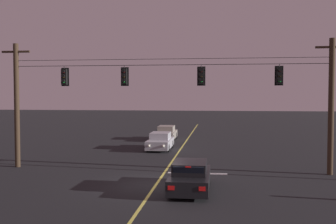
{
  "coord_description": "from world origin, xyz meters",
  "views": [
    {
      "loc": [
        3.06,
        -19.18,
        4.51
      ],
      "look_at": [
        0.0,
        4.67,
        3.44
      ],
      "focal_mm": 41.87,
      "sensor_mm": 36.0,
      "label": 1
    }
  ],
  "objects_px": {
    "traffic_light_leftmost": "(64,77)",
    "car_oncoming_lead": "(160,141)",
    "traffic_light_centre": "(201,76)",
    "car_waiting_near_lane": "(190,177)",
    "car_oncoming_trailing": "(166,133)",
    "traffic_light_right_inner": "(279,75)",
    "traffic_light_left_inner": "(124,76)"
  },
  "relations": [
    {
      "from": "traffic_light_leftmost",
      "to": "car_oncoming_lead",
      "type": "relative_size",
      "value": 0.28
    },
    {
      "from": "traffic_light_leftmost",
      "to": "traffic_light_centre",
      "type": "bearing_deg",
      "value": 0.0
    },
    {
      "from": "traffic_light_centre",
      "to": "car_waiting_near_lane",
      "type": "distance_m",
      "value": 6.77
    },
    {
      "from": "car_oncoming_lead",
      "to": "car_oncoming_trailing",
      "type": "distance_m",
      "value": 6.82
    },
    {
      "from": "traffic_light_centre",
      "to": "car_oncoming_lead",
      "type": "distance_m",
      "value": 10.81
    },
    {
      "from": "car_waiting_near_lane",
      "to": "car_oncoming_trailing",
      "type": "height_order",
      "value": "same"
    },
    {
      "from": "car_waiting_near_lane",
      "to": "car_oncoming_trailing",
      "type": "xyz_separation_m",
      "value": [
        -3.83,
        20.29,
        -0.0
      ]
    },
    {
      "from": "traffic_light_right_inner",
      "to": "car_waiting_near_lane",
      "type": "xyz_separation_m",
      "value": [
        -4.72,
        -4.62,
        -4.94
      ]
    },
    {
      "from": "traffic_light_left_inner",
      "to": "car_waiting_near_lane",
      "type": "xyz_separation_m",
      "value": [
        4.28,
        -4.62,
        -4.94
      ]
    },
    {
      "from": "traffic_light_right_inner",
      "to": "car_oncoming_lead",
      "type": "relative_size",
      "value": 0.28
    },
    {
      "from": "car_waiting_near_lane",
      "to": "car_oncoming_trailing",
      "type": "bearing_deg",
      "value": 100.7
    },
    {
      "from": "traffic_light_right_inner",
      "to": "car_waiting_near_lane",
      "type": "height_order",
      "value": "traffic_light_right_inner"
    },
    {
      "from": "traffic_light_centre",
      "to": "car_waiting_near_lane",
      "type": "bearing_deg",
      "value": -93.69
    },
    {
      "from": "traffic_light_leftmost",
      "to": "traffic_light_centre",
      "type": "height_order",
      "value": "same"
    },
    {
      "from": "traffic_light_leftmost",
      "to": "car_oncoming_trailing",
      "type": "height_order",
      "value": "traffic_light_leftmost"
    },
    {
      "from": "traffic_light_leftmost",
      "to": "car_oncoming_trailing",
      "type": "bearing_deg",
      "value": 75.09
    },
    {
      "from": "traffic_light_right_inner",
      "to": "car_waiting_near_lane",
      "type": "distance_m",
      "value": 8.25
    },
    {
      "from": "traffic_light_right_inner",
      "to": "car_oncoming_lead",
      "type": "distance_m",
      "value": 13.01
    },
    {
      "from": "traffic_light_centre",
      "to": "car_waiting_near_lane",
      "type": "height_order",
      "value": "traffic_light_centre"
    },
    {
      "from": "traffic_light_leftmost",
      "to": "traffic_light_right_inner",
      "type": "distance_m",
      "value": 12.72
    },
    {
      "from": "traffic_light_leftmost",
      "to": "car_oncoming_trailing",
      "type": "xyz_separation_m",
      "value": [
        4.17,
        15.67,
        -4.94
      ]
    },
    {
      "from": "car_waiting_near_lane",
      "to": "traffic_light_leftmost",
      "type": "bearing_deg",
      "value": 150.03
    },
    {
      "from": "traffic_light_leftmost",
      "to": "car_oncoming_lead",
      "type": "bearing_deg",
      "value": 62.67
    },
    {
      "from": "traffic_light_centre",
      "to": "car_oncoming_trailing",
      "type": "height_order",
      "value": "traffic_light_centre"
    },
    {
      "from": "traffic_light_centre",
      "to": "traffic_light_leftmost",
      "type": "bearing_deg",
      "value": 180.0
    },
    {
      "from": "traffic_light_right_inner",
      "to": "car_oncoming_trailing",
      "type": "distance_m",
      "value": 18.53
    },
    {
      "from": "traffic_light_centre",
      "to": "traffic_light_right_inner",
      "type": "distance_m",
      "value": 4.42
    },
    {
      "from": "car_oncoming_lead",
      "to": "traffic_light_leftmost",
      "type": "bearing_deg",
      "value": -117.33
    },
    {
      "from": "traffic_light_centre",
      "to": "traffic_light_right_inner",
      "type": "xyz_separation_m",
      "value": [
        4.42,
        0.0,
        0.0
      ]
    },
    {
      "from": "traffic_light_left_inner",
      "to": "traffic_light_centre",
      "type": "relative_size",
      "value": 1.0
    },
    {
      "from": "car_oncoming_trailing",
      "to": "traffic_light_right_inner",
      "type": "bearing_deg",
      "value": -61.38
    },
    {
      "from": "traffic_light_centre",
      "to": "traffic_light_left_inner",
      "type": "bearing_deg",
      "value": 180.0
    }
  ]
}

